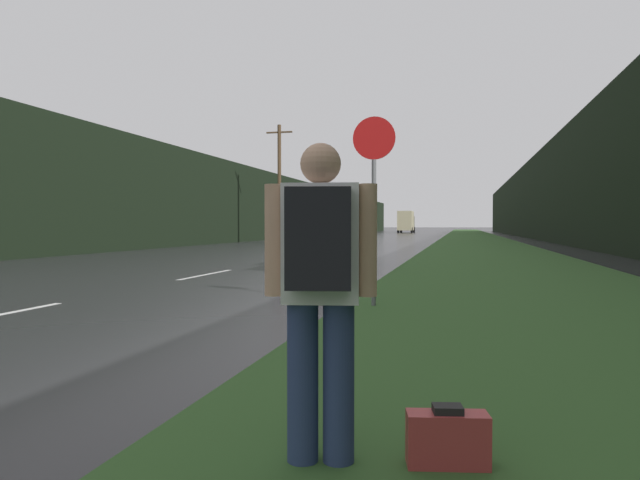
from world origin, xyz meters
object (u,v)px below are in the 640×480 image
object	(u,v)px
hitchhiker_with_backpack	(320,282)
delivery_truck	(406,222)
car_passing_near	(324,244)
suitcase	(447,440)
stop_sign	(374,192)

from	to	relation	value
hitchhiker_with_backpack	delivery_truck	bearing A→B (deg)	84.00
car_passing_near	delivery_truck	bearing A→B (deg)	-86.59
suitcase	car_passing_near	bearing A→B (deg)	95.08
suitcase	delivery_truck	size ratio (longest dim) A/B	0.06
suitcase	car_passing_near	world-z (taller)	car_passing_near
stop_sign	suitcase	distance (m)	6.11
stop_sign	hitchhiker_with_backpack	distance (m)	5.98
stop_sign	hitchhiker_with_backpack	xyz separation A→B (m)	(0.60, -5.89, -0.81)
stop_sign	suitcase	xyz separation A→B (m)	(1.25, -5.76, -1.63)
stop_sign	car_passing_near	bearing A→B (deg)	108.76
suitcase	delivery_truck	world-z (taller)	delivery_truck
hitchhiker_with_backpack	car_passing_near	bearing A→B (deg)	92.47
suitcase	delivery_truck	bearing A→B (deg)	84.42
stop_sign	delivery_truck	xyz separation A→B (m)	(-7.25, 83.54, 0.02)
stop_sign	car_passing_near	xyz separation A→B (m)	(-2.75, 8.11, -1.10)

